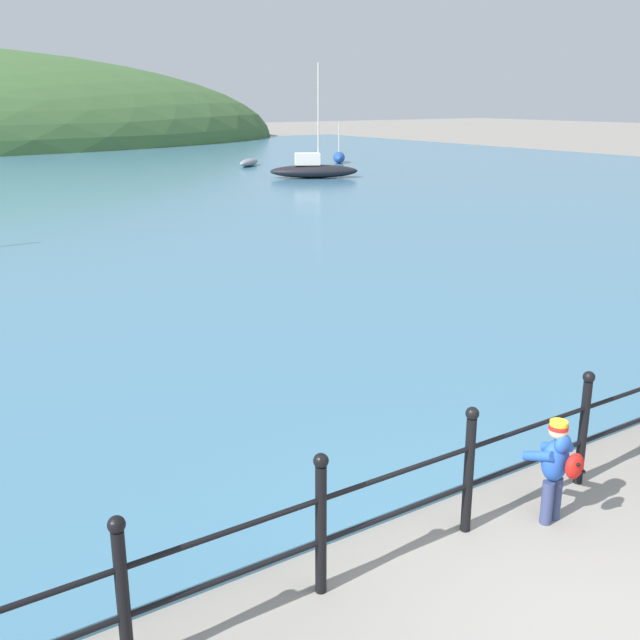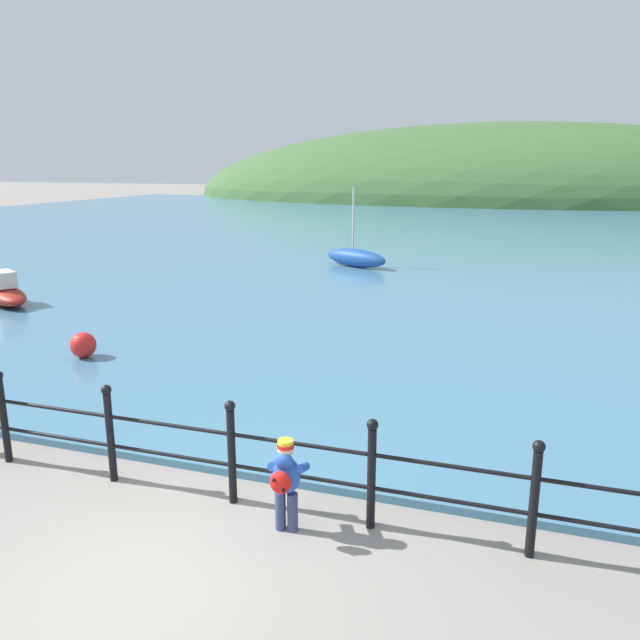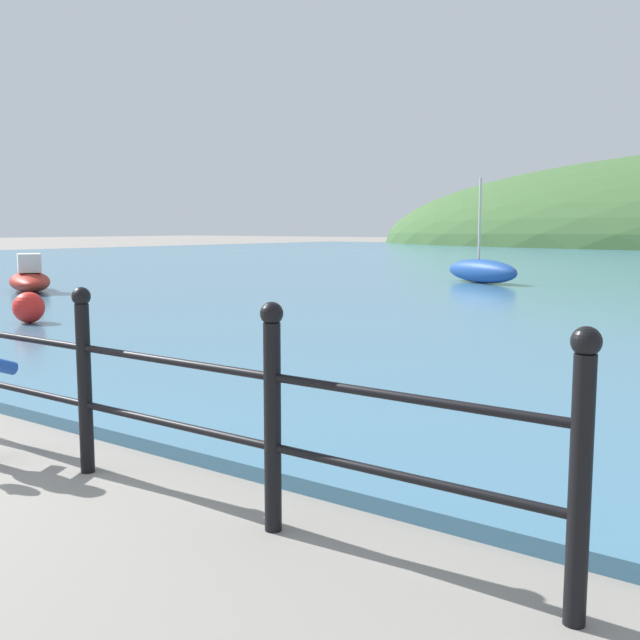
# 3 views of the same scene
# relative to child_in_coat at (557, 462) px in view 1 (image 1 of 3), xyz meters

# --- Properties ---
(ground_plane) EXTENTS (200.00, 200.00, 0.00)m
(ground_plane) POSITION_rel_child_in_coat_xyz_m (-0.93, -1.16, -0.61)
(ground_plane) COLOR gray
(iron_railing) EXTENTS (9.57, 0.12, 1.21)m
(iron_railing) POSITION_rel_child_in_coat_xyz_m (-0.77, 0.34, 0.04)
(iron_railing) COLOR black
(iron_railing) RESTS_ON ground
(child_in_coat) EXTENTS (0.40, 0.54, 1.00)m
(child_in_coat) POSITION_rel_child_in_coat_xyz_m (0.00, 0.00, 0.00)
(child_in_coat) COLOR navy
(child_in_coat) RESTS_ON ground
(boat_far_right) EXTENTS (2.20, 2.10, 0.40)m
(boat_far_right) POSITION_rel_child_in_coat_xyz_m (14.87, 33.20, -0.31)
(boat_far_right) COLOR gray
(boat_far_right) RESTS_ON water
(boat_far_left) EXTENTS (1.70, 2.06, 2.23)m
(boat_far_left) POSITION_rel_child_in_coat_xyz_m (20.27, 32.24, -0.19)
(boat_far_left) COLOR #1E4793
(boat_far_left) RESTS_ON water
(boat_green_fishing) EXTENTS (4.32, 3.25, 5.16)m
(boat_green_fishing) POSITION_rel_child_in_coat_xyz_m (14.45, 26.07, -0.12)
(boat_green_fishing) COLOR black
(boat_green_fishing) RESTS_ON water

